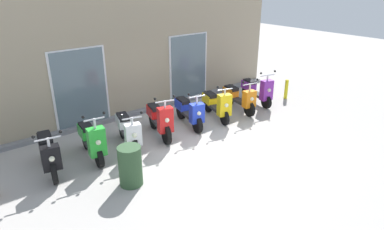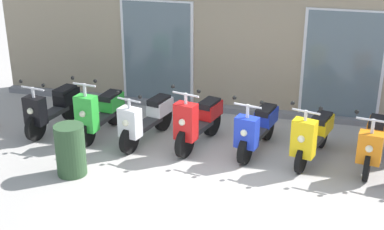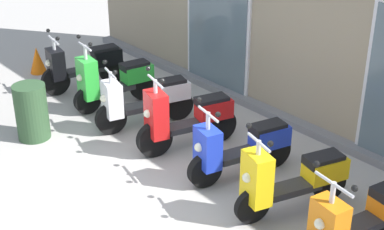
{
  "view_description": "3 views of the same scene",
  "coord_description": "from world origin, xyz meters",
  "views": [
    {
      "loc": [
        -5.2,
        -5.93,
        4.12
      ],
      "look_at": [
        0.06,
        0.62,
        0.67
      ],
      "focal_mm": 32.04,
      "sensor_mm": 36.0,
      "label": 1
    },
    {
      "loc": [
        1.63,
        -7.65,
        4.41
      ],
      "look_at": [
        -0.5,
        0.6,
        0.89
      ],
      "focal_mm": 51.22,
      "sensor_mm": 36.0,
      "label": 2
    },
    {
      "loc": [
        5.2,
        -3.5,
        4.19
      ],
      "look_at": [
        -0.1,
        0.99,
        0.8
      ],
      "focal_mm": 53.41,
      "sensor_mm": 36.0,
      "label": 3
    }
  ],
  "objects": [
    {
      "name": "trash_bin",
      "position": [
        -2.33,
        -0.31,
        0.44
      ],
      "size": [
        0.49,
        0.49,
        0.87
      ],
      "primitive_type": "cylinder",
      "color": "#2D4C2D",
      "rests_on": "ground_plane"
    },
    {
      "name": "storefront_facade",
      "position": [
        0.0,
        3.29,
        2.02
      ],
      "size": [
        11.07,
        0.5,
        4.18
      ],
      "color": "gray",
      "rests_on": "ground_plane"
    },
    {
      "name": "ground_plane",
      "position": [
        0.0,
        0.0,
        0.0
      ],
      "size": [
        40.0,
        40.0,
        0.0
      ],
      "primitive_type": "plane",
      "color": "#A8A39E"
    },
    {
      "name": "scooter_black",
      "position": [
        -3.49,
        1.28,
        0.47
      ],
      "size": [
        0.65,
        1.61,
        1.16
      ],
      "color": "black",
      "rests_on": "ground_plane"
    },
    {
      "name": "scooter_yellow",
      "position": [
        1.5,
        1.21,
        0.48
      ],
      "size": [
        0.74,
        1.55,
        1.22
      ],
      "color": "black",
      "rests_on": "ground_plane"
    },
    {
      "name": "scooter_green",
      "position": [
        -2.49,
        1.25,
        0.48
      ],
      "size": [
        0.56,
        1.51,
        1.31
      ],
      "color": "black",
      "rests_on": "ground_plane"
    },
    {
      "name": "scooter_white",
      "position": [
        -1.54,
        1.23,
        0.46
      ],
      "size": [
        0.72,
        1.63,
        1.14
      ],
      "color": "black",
      "rests_on": "ground_plane"
    },
    {
      "name": "scooter_red",
      "position": [
        -0.55,
        1.25,
        0.5
      ],
      "size": [
        0.72,
        1.58,
        1.3
      ],
      "color": "black",
      "rests_on": "ground_plane"
    },
    {
      "name": "traffic_cone",
      "position": [
        -4.79,
        0.99,
        0.26
      ],
      "size": [
        0.32,
        0.32,
        0.52
      ],
      "primitive_type": "cone",
      "color": "orange",
      "rests_on": "ground_plane"
    },
    {
      "name": "scooter_orange",
      "position": [
        2.5,
        1.24,
        0.47
      ],
      "size": [
        0.65,
        1.6,
        1.18
      ],
      "color": "black",
      "rests_on": "ground_plane"
    },
    {
      "name": "scooter_blue",
      "position": [
        0.52,
        1.32,
        0.45
      ],
      "size": [
        0.69,
        1.57,
        1.19
      ],
      "color": "black",
      "rests_on": "ground_plane"
    }
  ]
}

